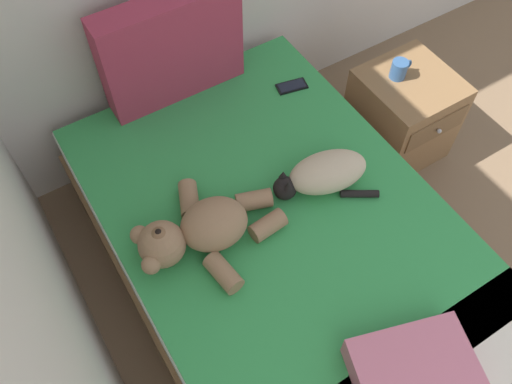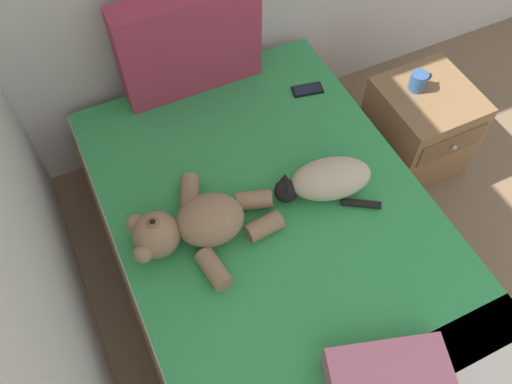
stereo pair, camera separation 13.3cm
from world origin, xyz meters
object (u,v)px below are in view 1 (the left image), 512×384
at_px(cell_phone, 292,86).
at_px(bed, 277,247).
at_px(patterned_cushion, 171,49).
at_px(cat, 323,174).
at_px(mug, 399,69).
at_px(throw_pillow, 413,370).
at_px(teddy_bear, 200,231).
at_px(nightstand, 402,115).

bearing_deg(cell_phone, bed, -127.82).
bearing_deg(patterned_cushion, cat, -72.23).
bearing_deg(cell_phone, cat, -111.41).
relative_size(bed, mug, 16.13).
xyz_separation_m(cell_phone, throw_pillow, (-0.43, -1.35, 0.05)).
bearing_deg(teddy_bear, bed, -12.22).
distance_m(cat, nightstand, 0.86).
height_order(nightstand, mug, mug).
height_order(teddy_bear, mug, teddy_bear).
bearing_deg(throw_pillow, patterned_cushion, 91.77).
bearing_deg(cat, bed, -169.51).
distance_m(throw_pillow, mug, 1.46).
distance_m(teddy_bear, throw_pillow, 0.90).
xyz_separation_m(cell_phone, mug, (0.49, -0.21, 0.04)).
bearing_deg(throw_pillow, bed, 92.38).
distance_m(bed, nightstand, 1.04).
relative_size(cell_phone, throw_pillow, 0.40).
height_order(bed, nightstand, bed).
bearing_deg(cat, mug, 25.42).
bearing_deg(teddy_bear, nightstand, 10.54).
relative_size(cat, mug, 3.52).
relative_size(cat, teddy_bear, 0.70).
distance_m(patterned_cushion, mug, 1.10).
height_order(throw_pillow, mug, throw_pillow).
bearing_deg(throw_pillow, cat, 75.18).
height_order(cat, mug, cat).
bearing_deg(teddy_bear, cat, -2.50).
bearing_deg(patterned_cushion, throw_pillow, -88.23).
bearing_deg(teddy_bear, patterned_cushion, 69.08).
relative_size(teddy_bear, throw_pillow, 1.51).
bearing_deg(teddy_bear, throw_pillow, -66.82).
distance_m(cat, cell_phone, 0.59).
relative_size(bed, patterned_cushion, 2.94).
height_order(patterned_cushion, cell_phone, patterned_cushion).
distance_m(cat, mug, 0.78).
bearing_deg(nightstand, throw_pillow, -131.82).
bearing_deg(mug, throw_pillow, -128.74).
bearing_deg(nightstand, teddy_bear, -169.46).
height_order(cell_phone, throw_pillow, throw_pillow).
xyz_separation_m(cat, mug, (0.70, 0.33, -0.03)).
xyz_separation_m(teddy_bear, nightstand, (1.32, 0.25, -0.34)).
distance_m(bed, mug, 1.06).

